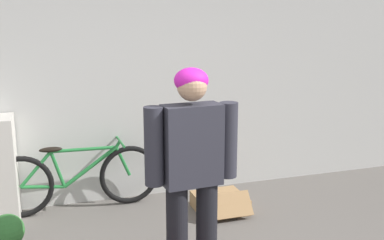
# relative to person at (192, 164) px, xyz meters

# --- Properties ---
(wall_back) EXTENTS (8.00, 0.07, 2.60)m
(wall_back) POSITION_rel_person_xyz_m (-0.31, 1.81, 0.39)
(wall_back) COLOR silver
(wall_back) RESTS_ON ground_plane
(person) EXTENTS (0.67, 0.23, 1.59)m
(person) POSITION_rel_person_xyz_m (0.00, 0.00, 0.00)
(person) COLOR black
(person) RESTS_ON ground_plane
(bicycle) EXTENTS (1.70, 0.46, 0.70)m
(bicycle) POSITION_rel_person_xyz_m (-0.70, 1.59, -0.57)
(bicycle) COLOR black
(bicycle) RESTS_ON ground_plane
(cardboard_box) EXTENTS (0.50, 0.54, 0.25)m
(cardboard_box) POSITION_rel_person_xyz_m (0.67, 1.13, -0.83)
(cardboard_box) COLOR #A87F51
(cardboard_box) RESTS_ON ground_plane
(potted_plant) EXTENTS (0.26, 0.26, 0.45)m
(potted_plant) POSITION_rel_person_xyz_m (-1.29, 0.60, -0.65)
(potted_plant) COLOR brown
(potted_plant) RESTS_ON ground_plane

